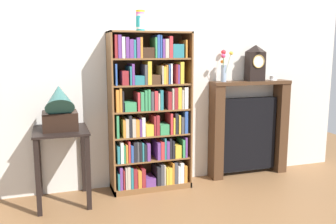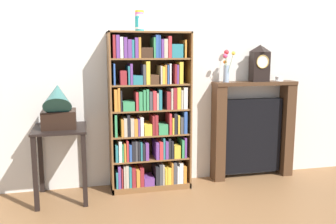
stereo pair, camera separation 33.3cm
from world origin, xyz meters
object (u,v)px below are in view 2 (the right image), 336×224
object	(u,v)px
gramophone	(58,107)
teacup_with_saucer	(279,79)
cup_stack	(139,21)
flower_vase	(227,67)
bookshelf	(150,117)
side_table_left	(61,146)
mantel_clock	(260,63)
fireplace_mantel	(252,131)

from	to	relation	value
gramophone	teacup_with_saucer	distance (m)	2.48
gramophone	cup_stack	bearing A→B (deg)	8.05
flower_vase	bookshelf	bearing A→B (deg)	-176.02
side_table_left	teacup_with_saucer	size ratio (longest dim) A/B	6.12
gramophone	mantel_clock	distance (m)	2.26
fireplace_mantel	cup_stack	bearing A→B (deg)	-175.05
cup_stack	flower_vase	distance (m)	1.10
cup_stack	fireplace_mantel	distance (m)	1.83
cup_stack	mantel_clock	bearing A→B (deg)	4.01
fireplace_mantel	bookshelf	bearing A→B (deg)	-176.31
fireplace_mantel	flower_vase	xyz separation A→B (m)	(-0.36, -0.02, 0.75)
bookshelf	cup_stack	world-z (taller)	cup_stack
bookshelf	cup_stack	distance (m)	1.01
teacup_with_saucer	flower_vase	bearing A→B (deg)	-179.81
side_table_left	teacup_with_saucer	world-z (taller)	teacup_with_saucer
cup_stack	fireplace_mantel	xyz separation A→B (m)	(1.35, 0.12, -1.23)
side_table_left	gramophone	distance (m)	0.41
cup_stack	side_table_left	bearing A→B (deg)	-175.17
cup_stack	fireplace_mantel	size ratio (longest dim) A/B	0.18
side_table_left	fireplace_mantel	size ratio (longest dim) A/B	0.65
cup_stack	side_table_left	size ratio (longest dim) A/B	0.28
side_table_left	gramophone	xyz separation A→B (m)	(0.00, -0.05, 0.40)
fireplace_mantel	mantel_clock	size ratio (longest dim) A/B	2.74
bookshelf	flower_vase	xyz separation A→B (m)	(0.89, 0.06, 0.52)
flower_vase	teacup_with_saucer	bearing A→B (deg)	0.19
gramophone	flower_vase	size ratio (longest dim) A/B	1.42
mantel_clock	teacup_with_saucer	size ratio (longest dim) A/B	3.43
bookshelf	side_table_left	world-z (taller)	bookshelf
side_table_left	teacup_with_saucer	distance (m)	2.54
fireplace_mantel	mantel_clock	distance (m)	0.79
bookshelf	mantel_clock	world-z (taller)	bookshelf
mantel_clock	teacup_with_saucer	bearing A→B (deg)	0.57
mantel_clock	flower_vase	bearing A→B (deg)	179.95
side_table_left	teacup_with_saucer	bearing A→B (deg)	3.94
mantel_clock	teacup_with_saucer	distance (m)	0.31
bookshelf	mantel_clock	bearing A→B (deg)	2.73
side_table_left	flower_vase	size ratio (longest dim) A/B	2.05
flower_vase	teacup_with_saucer	world-z (taller)	flower_vase
bookshelf	side_table_left	bearing A→B (deg)	-173.46
bookshelf	flower_vase	bearing A→B (deg)	3.98
gramophone	fireplace_mantel	world-z (taller)	gramophone
bookshelf	flower_vase	size ratio (longest dim) A/B	4.66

